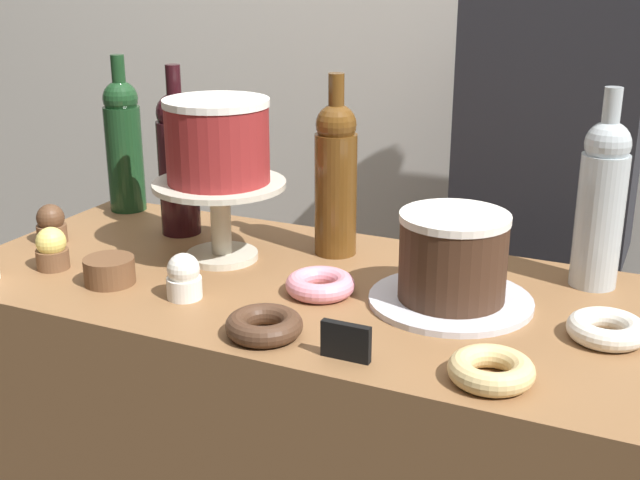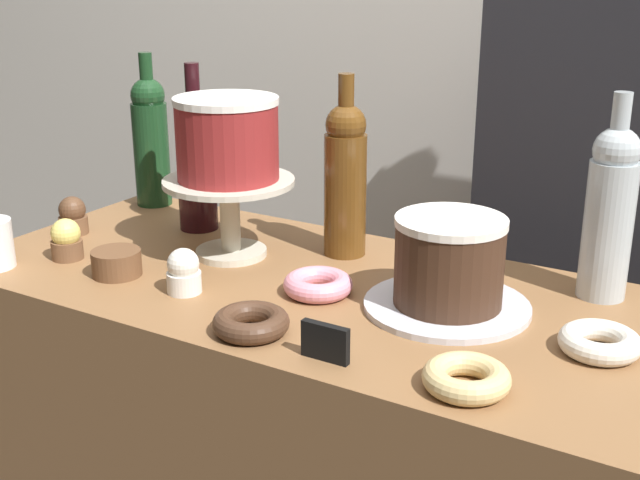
{
  "view_description": "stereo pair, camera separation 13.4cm",
  "coord_description": "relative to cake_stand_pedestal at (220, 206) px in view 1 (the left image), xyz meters",
  "views": [
    {
      "loc": [
        0.53,
        -1.15,
        1.46
      ],
      "look_at": [
        0.0,
        0.0,
        1.02
      ],
      "focal_mm": 46.57,
      "sensor_mm": 36.0,
      "label": 1
    },
    {
      "loc": [
        0.65,
        -1.09,
        1.46
      ],
      "look_at": [
        0.0,
        0.0,
        1.02
      ],
      "focal_mm": 46.57,
      "sensor_mm": 36.0,
      "label": 2
    }
  ],
  "objects": [
    {
      "name": "cake_stand_pedestal",
      "position": [
        0.0,
        0.0,
        0.0
      ],
      "size": [
        0.23,
        0.23,
        0.14
      ],
      "color": "beige",
      "rests_on": "display_counter"
    },
    {
      "name": "silver_serving_platter",
      "position": [
        0.43,
        -0.02,
        -0.09
      ],
      "size": [
        0.26,
        0.26,
        0.01
      ],
      "color": "silver",
      "rests_on": "display_counter"
    },
    {
      "name": "barista_figure",
      "position": [
        0.46,
        0.56,
        -0.2
      ],
      "size": [
        0.36,
        0.22,
        1.6
      ],
      "color": "black",
      "rests_on": "ground_plane"
    },
    {
      "name": "wine_bottle_green",
      "position": [
        -0.34,
        0.18,
        0.05
      ],
      "size": [
        0.08,
        0.08,
        0.33
      ],
      "color": "#193D1E",
      "rests_on": "display_counter"
    },
    {
      "name": "donut_sugar",
      "position": [
        0.67,
        -0.05,
        -0.08
      ],
      "size": [
        0.11,
        0.11,
        0.03
      ],
      "color": "silver",
      "rests_on": "display_counter"
    },
    {
      "name": "wine_bottle_clear",
      "position": [
        0.62,
        0.15,
        0.05
      ],
      "size": [
        0.08,
        0.08,
        0.33
      ],
      "color": "#B2BCC1",
      "rests_on": "display_counter"
    },
    {
      "name": "wine_bottle_amber",
      "position": [
        0.17,
        0.11,
        0.05
      ],
      "size": [
        0.08,
        0.08,
        0.33
      ],
      "color": "#5B3814",
      "rests_on": "display_counter"
    },
    {
      "name": "cupcake_vanilla",
      "position": [
        0.04,
        -0.18,
        -0.06
      ],
      "size": [
        0.06,
        0.06,
        0.07
      ],
      "color": "white",
      "rests_on": "display_counter"
    },
    {
      "name": "donut_pink",
      "position": [
        0.23,
        -0.07,
        -0.08
      ],
      "size": [
        0.11,
        0.11,
        0.03
      ],
      "color": "pink",
      "rests_on": "display_counter"
    },
    {
      "name": "white_layer_cake",
      "position": [
        0.0,
        0.0,
        0.12
      ],
      "size": [
        0.18,
        0.18,
        0.14
      ],
      "color": "maroon",
      "rests_on": "cake_stand_pedestal"
    },
    {
      "name": "wine_bottle_dark_red",
      "position": [
        -0.15,
        0.09,
        0.05
      ],
      "size": [
        0.08,
        0.08,
        0.33
      ],
      "color": "black",
      "rests_on": "display_counter"
    },
    {
      "name": "cookie_stack",
      "position": [
        -0.11,
        -0.18,
        -0.08
      ],
      "size": [
        0.08,
        0.08,
        0.04
      ],
      "color": "brown",
      "rests_on": "display_counter"
    },
    {
      "name": "cupcake_lemon",
      "position": [
        -0.24,
        -0.16,
        -0.06
      ],
      "size": [
        0.06,
        0.06,
        0.07
      ],
      "color": "brown",
      "rests_on": "display_counter"
    },
    {
      "name": "back_wall",
      "position": [
        0.21,
        0.81,
        0.26
      ],
      "size": [
        6.0,
        0.05,
        2.6
      ],
      "color": "silver",
      "rests_on": "ground_plane"
    },
    {
      "name": "cupcake_chocolate",
      "position": [
        -0.34,
        -0.06,
        -0.06
      ],
      "size": [
        0.06,
        0.06,
        0.07
      ],
      "color": "brown",
      "rests_on": "display_counter"
    },
    {
      "name": "donut_chocolate",
      "position": [
        0.22,
        -0.25,
        -0.08
      ],
      "size": [
        0.11,
        0.11,
        0.03
      ],
      "color": "#472D1E",
      "rests_on": "display_counter"
    },
    {
      "name": "donut_glazed",
      "position": [
        0.55,
        -0.24,
        -0.08
      ],
      "size": [
        0.11,
        0.11,
        0.03
      ],
      "color": "#E0C17F",
      "rests_on": "display_counter"
    },
    {
      "name": "price_sign_chalkboard",
      "position": [
        0.35,
        -0.26,
        -0.07
      ],
      "size": [
        0.07,
        0.01,
        0.05
      ],
      "color": "black",
      "rests_on": "display_counter"
    },
    {
      "name": "chocolate_round_cake",
      "position": [
        0.43,
        -0.02,
        -0.02
      ],
      "size": [
        0.17,
        0.17,
        0.14
      ],
      "color": "#3D2619",
      "rests_on": "silver_serving_platter"
    }
  ]
}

